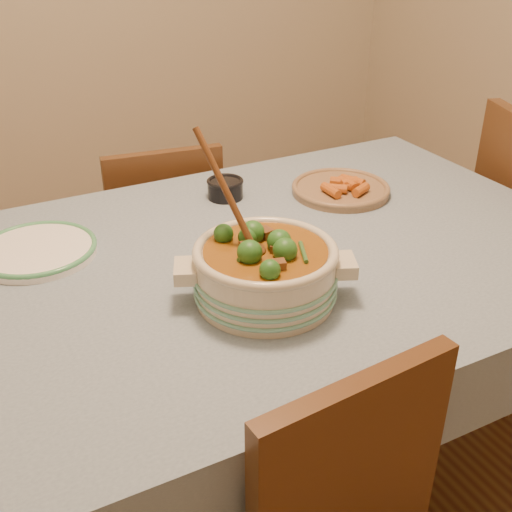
{
  "coord_description": "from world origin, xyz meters",
  "views": [
    {
      "loc": [
        -0.61,
        -1.18,
        1.49
      ],
      "look_at": [
        -0.09,
        -0.17,
        0.86
      ],
      "focal_mm": 45.0,
      "sensor_mm": 36.0,
      "label": 1
    }
  ],
  "objects_px": {
    "stew_casserole": "(265,267)",
    "white_plate": "(37,250)",
    "fried_plate": "(341,187)",
    "condiment_bowl": "(225,188)",
    "chair_far": "(163,238)",
    "dining_table": "(256,288)"
  },
  "relations": [
    {
      "from": "dining_table",
      "to": "fried_plate",
      "type": "xyz_separation_m",
      "value": [
        0.38,
        0.21,
        0.11
      ]
    },
    {
      "from": "dining_table",
      "to": "chair_far",
      "type": "height_order",
      "value": "chair_far"
    },
    {
      "from": "fried_plate",
      "to": "chair_far",
      "type": "relative_size",
      "value": 0.34
    },
    {
      "from": "fried_plate",
      "to": "chair_far",
      "type": "distance_m",
      "value": 0.71
    },
    {
      "from": "fried_plate",
      "to": "white_plate",
      "type": "bearing_deg",
      "value": 177.96
    },
    {
      "from": "white_plate",
      "to": "chair_far",
      "type": "relative_size",
      "value": 0.45
    },
    {
      "from": "chair_far",
      "to": "condiment_bowl",
      "type": "bearing_deg",
      "value": 107.03
    },
    {
      "from": "stew_casserole",
      "to": "fried_plate",
      "type": "distance_m",
      "value": 0.6
    },
    {
      "from": "dining_table",
      "to": "fried_plate",
      "type": "distance_m",
      "value": 0.45
    },
    {
      "from": "dining_table",
      "to": "white_plate",
      "type": "bearing_deg",
      "value": 152.44
    },
    {
      "from": "stew_casserole",
      "to": "chair_far",
      "type": "distance_m",
      "value": 0.98
    },
    {
      "from": "dining_table",
      "to": "condiment_bowl",
      "type": "distance_m",
      "value": 0.36
    },
    {
      "from": "chair_far",
      "to": "dining_table",
      "type": "bearing_deg",
      "value": 96.66
    },
    {
      "from": "stew_casserole",
      "to": "white_plate",
      "type": "distance_m",
      "value": 0.57
    },
    {
      "from": "condiment_bowl",
      "to": "fried_plate",
      "type": "xyz_separation_m",
      "value": [
        0.3,
        -0.13,
        -0.01
      ]
    },
    {
      "from": "condiment_bowl",
      "to": "chair_far",
      "type": "xyz_separation_m",
      "value": [
        -0.06,
        0.39,
        -0.33
      ]
    },
    {
      "from": "dining_table",
      "to": "white_plate",
      "type": "distance_m",
      "value": 0.53
    },
    {
      "from": "dining_table",
      "to": "chair_far",
      "type": "xyz_separation_m",
      "value": [
        0.01,
        0.73,
        -0.2
      ]
    },
    {
      "from": "dining_table",
      "to": "stew_casserole",
      "type": "distance_m",
      "value": 0.25
    },
    {
      "from": "white_plate",
      "to": "fried_plate",
      "type": "bearing_deg",
      "value": -2.04
    },
    {
      "from": "condiment_bowl",
      "to": "stew_casserole",
      "type": "bearing_deg",
      "value": -106.11
    },
    {
      "from": "dining_table",
      "to": "condiment_bowl",
      "type": "bearing_deg",
      "value": 76.86
    }
  ]
}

